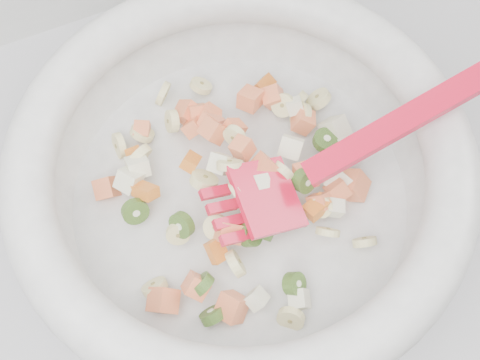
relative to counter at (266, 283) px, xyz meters
name	(u,v)px	position (x,y,z in m)	size (l,w,h in m)	color
counter	(266,283)	(0.00, 0.00, 0.00)	(2.00, 0.60, 0.90)	#9F9EA4
mixing_bowl	(240,172)	(-0.06, -0.03, 0.52)	(0.49, 0.43, 0.17)	silver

